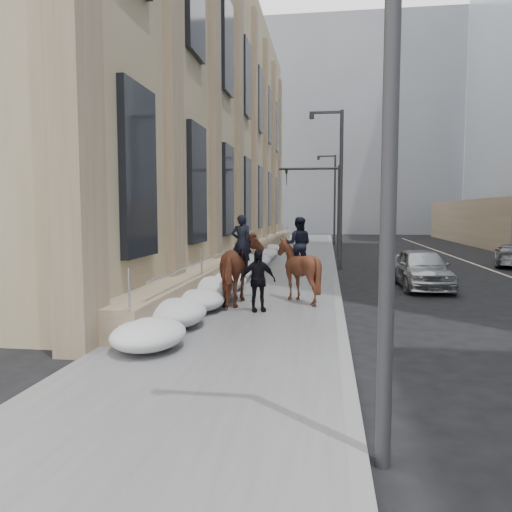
{
  "coord_description": "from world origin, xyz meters",
  "views": [
    {
      "loc": [
        2.23,
        -11.71,
        2.95
      ],
      "look_at": [
        0.25,
        2.2,
        1.7
      ],
      "focal_mm": 35.0,
      "sensor_mm": 36.0,
      "label": 1
    }
  ],
  "objects_px": {
    "car_silver": "(422,268)",
    "mounted_horse_right": "(298,266)",
    "car_grey": "(512,255)",
    "mounted_horse_left": "(242,267)",
    "pedestrian": "(258,280)"
  },
  "relations": [
    {
      "from": "mounted_horse_right",
      "to": "car_grey",
      "type": "relative_size",
      "value": 0.63
    },
    {
      "from": "car_silver",
      "to": "mounted_horse_left",
      "type": "bearing_deg",
      "value": -143.6
    },
    {
      "from": "mounted_horse_left",
      "to": "mounted_horse_right",
      "type": "xyz_separation_m",
      "value": [
        1.69,
        0.69,
        -0.03
      ]
    },
    {
      "from": "mounted_horse_left",
      "to": "mounted_horse_right",
      "type": "bearing_deg",
      "value": -159.7
    },
    {
      "from": "mounted_horse_left",
      "to": "car_grey",
      "type": "distance_m",
      "value": 18.24
    },
    {
      "from": "mounted_horse_right",
      "to": "car_grey",
      "type": "xyz_separation_m",
      "value": [
        10.76,
        12.63,
        -0.62
      ]
    },
    {
      "from": "pedestrian",
      "to": "car_grey",
      "type": "bearing_deg",
      "value": 30.11
    },
    {
      "from": "car_silver",
      "to": "mounted_horse_right",
      "type": "bearing_deg",
      "value": -139.05
    },
    {
      "from": "pedestrian",
      "to": "car_silver",
      "type": "distance_m",
      "value": 8.12
    },
    {
      "from": "mounted_horse_left",
      "to": "pedestrian",
      "type": "bearing_deg",
      "value": 118.43
    },
    {
      "from": "car_silver",
      "to": "car_grey",
      "type": "xyz_separation_m",
      "value": [
        6.23,
        8.52,
        -0.17
      ]
    },
    {
      "from": "mounted_horse_left",
      "to": "car_silver",
      "type": "xyz_separation_m",
      "value": [
        6.22,
        4.8,
        -0.48
      ]
    },
    {
      "from": "pedestrian",
      "to": "car_silver",
      "type": "height_order",
      "value": "pedestrian"
    },
    {
      "from": "car_silver",
      "to": "car_grey",
      "type": "relative_size",
      "value": 1.08
    },
    {
      "from": "pedestrian",
      "to": "mounted_horse_left",
      "type": "bearing_deg",
      "value": 99.77
    }
  ]
}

